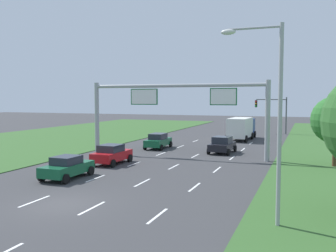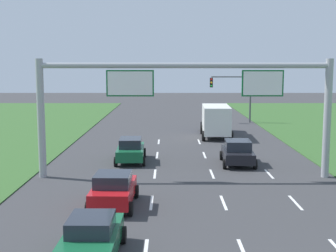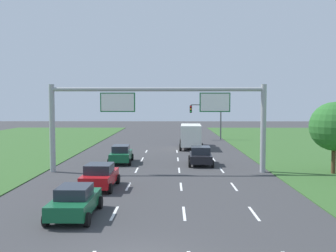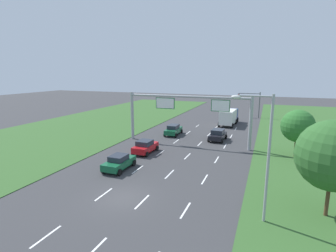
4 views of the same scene
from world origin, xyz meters
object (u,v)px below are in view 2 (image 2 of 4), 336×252
Objects in this scene: car_lead_silver at (92,237)px; car_mid_lane at (238,152)px; box_truck at (216,119)px; car_far_ahead at (131,150)px; car_near_red at (114,189)px; traffic_light_mast at (234,89)px; sign_gantry at (186,95)px.

car_mid_lane reaches higher than car_lead_silver.
car_mid_lane is 12.71m from box_truck.
box_truck is (7.02, 11.77, 0.78)m from car_far_ahead.
traffic_light_mast is (10.09, 32.20, 3.05)m from car_near_red.
car_mid_lane is 0.52× the size of box_truck.
car_mid_lane is at bearing -97.13° from traffic_light_mast.
box_truck is at bearing 78.16° from sign_gantry.
sign_gantry is at bearing 59.68° from car_near_red.
car_far_ahead is 7.03m from sign_gantry.
car_near_red is at bearing -107.40° from traffic_light_mast.
traffic_light_mast reaches higher than car_far_ahead.
car_near_red is 7.93m from sign_gantry.
car_lead_silver is 16.31m from car_far_ahead.
car_mid_lane is at bearing 53.82° from car_near_red.
car_mid_lane is at bearing -86.86° from box_truck.
car_mid_lane is at bearing 44.43° from sign_gantry.
car_mid_lane is at bearing -9.14° from car_far_ahead.
car_far_ahead is 0.55× the size of box_truck.
car_far_ahead is 24.34m from traffic_light_mast.
car_far_ahead reaches higher than car_lead_silver.
car_lead_silver is 17.03m from car_mid_lane.
box_truck is at bearing 93.41° from car_mid_lane.
traffic_light_mast is at bearing 74.14° from car_near_red.
car_far_ahead is 0.25× the size of sign_gantry.
box_truck is at bearing 76.27° from car_lead_silver.
car_near_red is 23.14m from box_truck.
traffic_light_mast is (6.49, 26.41, -1.00)m from sign_gantry.
car_lead_silver is at bearing -104.86° from traffic_light_mast.
car_lead_silver is 0.52× the size of box_truck.
car_near_red is 10.27m from car_far_ahead.
box_truck reaches higher than car_far_ahead.
box_truck reaches higher than car_mid_lane.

